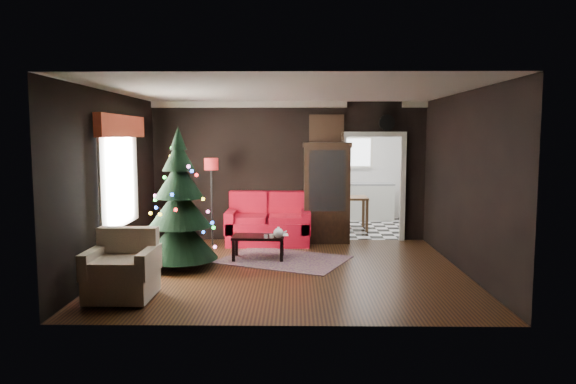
{
  "coord_description": "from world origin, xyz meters",
  "views": [
    {
      "loc": [
        0.12,
        -8.28,
        2.11
      ],
      "look_at": [
        0.0,
        0.9,
        1.15
      ],
      "focal_mm": 33.29,
      "sensor_mm": 36.0,
      "label": 1
    }
  ],
  "objects_px": {
    "curio_cabinet": "(327,195)",
    "wall_clock": "(387,123)",
    "christmas_tree": "(180,203)",
    "kitchen_table": "(351,213)",
    "teapot": "(278,233)",
    "floor_lamp": "(212,203)",
    "armchair": "(122,265)",
    "coffee_table": "(258,247)",
    "loveseat": "(268,219)"
  },
  "relations": [
    {
      "from": "coffee_table",
      "to": "loveseat",
      "type": "bearing_deg",
      "value": 85.2
    },
    {
      "from": "loveseat",
      "to": "coffee_table",
      "type": "bearing_deg",
      "value": -94.8
    },
    {
      "from": "curio_cabinet",
      "to": "wall_clock",
      "type": "distance_m",
      "value": 1.88
    },
    {
      "from": "curio_cabinet",
      "to": "coffee_table",
      "type": "distance_m",
      "value": 2.1
    },
    {
      "from": "armchair",
      "to": "loveseat",
      "type": "bearing_deg",
      "value": 65.16
    },
    {
      "from": "wall_clock",
      "to": "coffee_table",
      "type": "bearing_deg",
      "value": -145.47
    },
    {
      "from": "christmas_tree",
      "to": "teapot",
      "type": "height_order",
      "value": "christmas_tree"
    },
    {
      "from": "loveseat",
      "to": "wall_clock",
      "type": "xyz_separation_m",
      "value": [
        2.35,
        0.4,
        1.88
      ]
    },
    {
      "from": "armchair",
      "to": "coffee_table",
      "type": "distance_m",
      "value": 2.82
    },
    {
      "from": "teapot",
      "to": "floor_lamp",
      "type": "bearing_deg",
      "value": 133.89
    },
    {
      "from": "curio_cabinet",
      "to": "teapot",
      "type": "xyz_separation_m",
      "value": [
        -0.91,
        -1.72,
        -0.45
      ]
    },
    {
      "from": "floor_lamp",
      "to": "christmas_tree",
      "type": "distance_m",
      "value": 1.81
    },
    {
      "from": "curio_cabinet",
      "to": "wall_clock",
      "type": "height_order",
      "value": "wall_clock"
    },
    {
      "from": "wall_clock",
      "to": "kitchen_table",
      "type": "relative_size",
      "value": 0.43
    },
    {
      "from": "armchair",
      "to": "kitchen_table",
      "type": "xyz_separation_m",
      "value": [
        3.52,
        5.25,
        -0.09
      ]
    },
    {
      "from": "armchair",
      "to": "wall_clock",
      "type": "xyz_separation_m",
      "value": [
        4.07,
        4.0,
        1.92
      ]
    },
    {
      "from": "teapot",
      "to": "wall_clock",
      "type": "height_order",
      "value": "wall_clock"
    },
    {
      "from": "christmas_tree",
      "to": "coffee_table",
      "type": "relative_size",
      "value": 2.6
    },
    {
      "from": "christmas_tree",
      "to": "kitchen_table",
      "type": "distance_m",
      "value": 4.78
    },
    {
      "from": "floor_lamp",
      "to": "wall_clock",
      "type": "bearing_deg",
      "value": 8.56
    },
    {
      "from": "armchair",
      "to": "christmas_tree",
      "type": "bearing_deg",
      "value": 77.51
    },
    {
      "from": "wall_clock",
      "to": "curio_cabinet",
      "type": "bearing_deg",
      "value": -171.47
    },
    {
      "from": "christmas_tree",
      "to": "armchair",
      "type": "height_order",
      "value": "christmas_tree"
    },
    {
      "from": "armchair",
      "to": "wall_clock",
      "type": "relative_size",
      "value": 2.7
    },
    {
      "from": "christmas_tree",
      "to": "wall_clock",
      "type": "bearing_deg",
      "value": 32.05
    },
    {
      "from": "armchair",
      "to": "floor_lamp",
      "type": "bearing_deg",
      "value": 80.43
    },
    {
      "from": "floor_lamp",
      "to": "wall_clock",
      "type": "relative_size",
      "value": 5.39
    },
    {
      "from": "armchair",
      "to": "kitchen_table",
      "type": "distance_m",
      "value": 6.32
    },
    {
      "from": "christmas_tree",
      "to": "wall_clock",
      "type": "relative_size",
      "value": 7.16
    },
    {
      "from": "teapot",
      "to": "coffee_table",
      "type": "bearing_deg",
      "value": 149.04
    },
    {
      "from": "armchair",
      "to": "wall_clock",
      "type": "distance_m",
      "value": 6.02
    },
    {
      "from": "kitchen_table",
      "to": "floor_lamp",
      "type": "bearing_deg",
      "value": -148.54
    },
    {
      "from": "curio_cabinet",
      "to": "floor_lamp",
      "type": "xyz_separation_m",
      "value": [
        -2.24,
        -0.34,
        -0.12
      ]
    },
    {
      "from": "loveseat",
      "to": "teapot",
      "type": "height_order",
      "value": "loveseat"
    },
    {
      "from": "teapot",
      "to": "wall_clock",
      "type": "bearing_deg",
      "value": 42.09
    },
    {
      "from": "kitchen_table",
      "to": "christmas_tree",
      "type": "bearing_deg",
      "value": -131.34
    },
    {
      "from": "armchair",
      "to": "teapot",
      "type": "bearing_deg",
      "value": 47.55
    },
    {
      "from": "curio_cabinet",
      "to": "armchair",
      "type": "distance_m",
      "value": 4.8
    },
    {
      "from": "curio_cabinet",
      "to": "kitchen_table",
      "type": "height_order",
      "value": "curio_cabinet"
    },
    {
      "from": "curio_cabinet",
      "to": "wall_clock",
      "type": "xyz_separation_m",
      "value": [
        1.2,
        0.18,
        1.43
      ]
    },
    {
      "from": "loveseat",
      "to": "christmas_tree",
      "type": "bearing_deg",
      "value": -124.85
    },
    {
      "from": "floor_lamp",
      "to": "christmas_tree",
      "type": "relative_size",
      "value": 0.75
    },
    {
      "from": "floor_lamp",
      "to": "coffee_table",
      "type": "height_order",
      "value": "floor_lamp"
    },
    {
      "from": "loveseat",
      "to": "christmas_tree",
      "type": "distance_m",
      "value": 2.38
    },
    {
      "from": "curio_cabinet",
      "to": "christmas_tree",
      "type": "xyz_separation_m",
      "value": [
        -2.47,
        -2.12,
        0.1
      ]
    },
    {
      "from": "curio_cabinet",
      "to": "teapot",
      "type": "height_order",
      "value": "curio_cabinet"
    },
    {
      "from": "kitchen_table",
      "to": "teapot",
      "type": "bearing_deg",
      "value": -116.28
    },
    {
      "from": "loveseat",
      "to": "teapot",
      "type": "bearing_deg",
      "value": -80.79
    },
    {
      "from": "curio_cabinet",
      "to": "kitchen_table",
      "type": "xyz_separation_m",
      "value": [
        0.65,
        1.43,
        -0.57
      ]
    },
    {
      "from": "christmas_tree",
      "to": "kitchen_table",
      "type": "relative_size",
      "value": 3.06
    }
  ]
}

